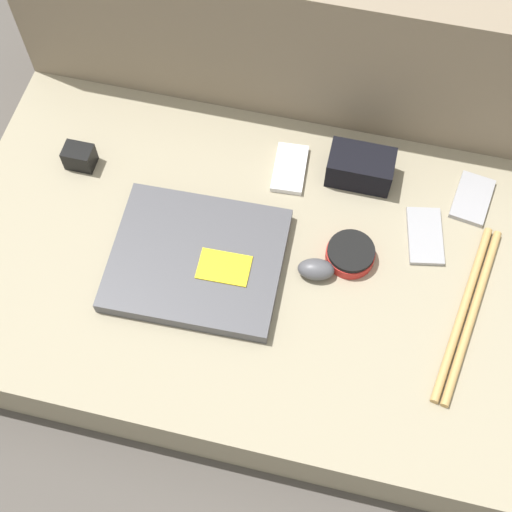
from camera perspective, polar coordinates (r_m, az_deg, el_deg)
The scene contains 12 objects.
ground_plane at distance 1.39m, azimuth 0.00°, elevation -3.05°, with size 8.00×8.00×0.00m, color #4C4742.
couch_seat at distance 1.33m, azimuth 0.00°, elevation -1.80°, with size 1.10×0.65×0.14m.
couch_backrest at distance 1.45m, azimuth 4.04°, elevation 15.91°, with size 1.10×0.20×0.44m.
laptop at distance 1.26m, azimuth -4.73°, elevation -0.30°, with size 0.31×0.26×0.03m.
computer_mouse at distance 1.24m, azimuth 4.82°, elevation -1.12°, with size 0.07×0.05×0.03m.
speaker_puck at distance 1.27m, azimuth 7.56°, elevation 0.16°, with size 0.09×0.09×0.03m.
phone_silver at distance 1.32m, azimuth 13.37°, elevation 1.58°, with size 0.08×0.12×0.01m.
phone_black at distance 1.36m, azimuth 2.72°, elevation 7.01°, with size 0.07×0.11×0.01m.
phone_small at distance 1.39m, azimuth 16.91°, elevation 4.41°, with size 0.08×0.11×0.01m.
camera_pouch at distance 1.35m, azimuth 8.35°, elevation 7.03°, with size 0.12×0.07×0.06m.
charger_brick at distance 1.40m, azimuth -13.94°, elevation 7.71°, with size 0.05×0.04×0.04m.
drumstick_pair at distance 1.27m, azimuth 16.58°, elevation -4.35°, with size 0.09×0.35×0.01m.
Camera 1 is at (0.13, -0.57, 1.26)m, focal length 50.00 mm.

